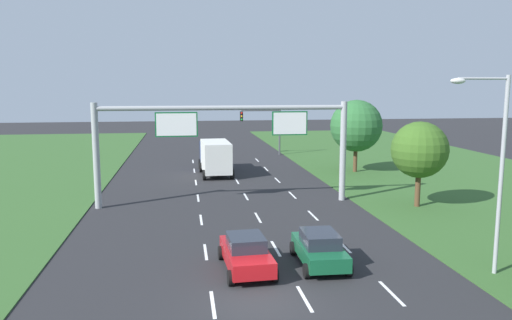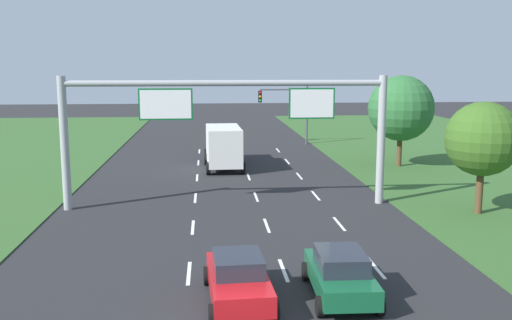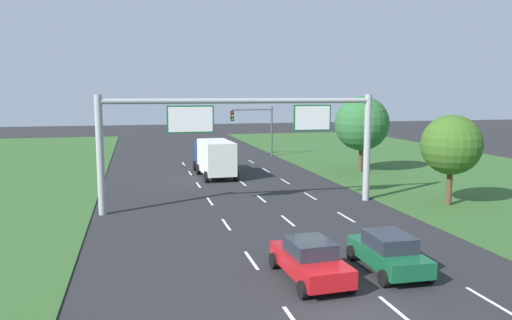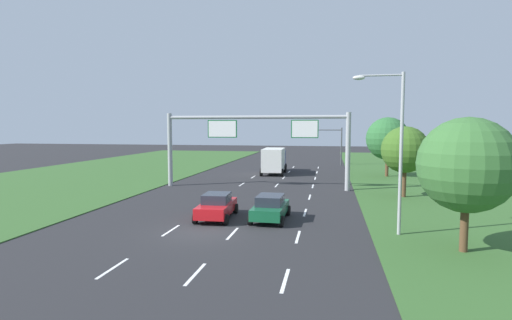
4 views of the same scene
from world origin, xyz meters
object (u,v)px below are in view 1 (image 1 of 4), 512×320
car_lead_silver (319,248)px  box_truck (215,156)px  sign_gantry (225,134)px  roadside_tree_mid (420,150)px  traffic_light_mast (263,122)px  street_lamp (494,158)px  roadside_tree_far (356,126)px  car_near_red (246,253)px

car_lead_silver → box_truck: box_truck is taller
car_lead_silver → sign_gantry: size_ratio=0.24×
box_truck → roadside_tree_mid: size_ratio=1.33×
car_lead_silver → box_truck: (-3.16, 24.52, 0.90)m
traffic_light_mast → street_lamp: 38.67m
sign_gantry → roadside_tree_mid: bearing=-12.5°
box_truck → traffic_light_mast: (6.42, 11.74, 2.18)m
street_lamp → roadside_tree_far: (3.19, 25.70, -0.70)m
car_lead_silver → roadside_tree_far: bearing=68.5°
car_near_red → box_truck: 24.69m
car_lead_silver → traffic_light_mast: 36.54m
car_lead_silver → roadside_tree_far: roadside_tree_far is taller
car_lead_silver → roadside_tree_mid: size_ratio=0.72×
traffic_light_mast → roadside_tree_mid: 27.29m
car_near_red → sign_gantry: size_ratio=0.25×
street_lamp → box_truck: bearing=110.4°
sign_gantry → street_lamp: (9.97, -14.71, 0.21)m
car_near_red → box_truck: size_ratio=0.57×
car_lead_silver → street_lamp: 8.33m
box_truck → roadside_tree_far: bearing=-6.6°
roadside_tree_mid → roadside_tree_far: size_ratio=0.85×
car_lead_silver → roadside_tree_far: (9.97, 23.48, 3.59)m
car_near_red → traffic_light_mast: traffic_light_mast is taller
roadside_tree_far → traffic_light_mast: bearing=117.7°
box_truck → sign_gantry: (-0.03, -12.03, 3.18)m
car_lead_silver → box_truck: size_ratio=0.54×
car_lead_silver → traffic_light_mast: (3.26, 36.27, 3.08)m
car_near_red → car_lead_silver: size_ratio=1.04×
car_near_red → traffic_light_mast: size_ratio=0.78×
traffic_light_mast → roadside_tree_far: bearing=-62.3°
car_near_red → roadside_tree_far: bearing=57.6°
traffic_light_mast → car_near_red: bearing=-100.3°
car_near_red → street_lamp: 11.21m
car_near_red → box_truck: bearing=86.6°
street_lamp → roadside_tree_far: 25.91m
street_lamp → roadside_tree_far: bearing=82.9°
car_lead_silver → sign_gantry: bearing=105.9°
car_lead_silver → traffic_light_mast: traffic_light_mast is taller
sign_gantry → roadside_tree_far: size_ratio=2.53×
car_near_red → roadside_tree_far: (13.34, 23.63, 3.60)m
traffic_light_mast → roadside_tree_far: 14.45m
car_lead_silver → roadside_tree_mid: (9.45, 9.69, 3.09)m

